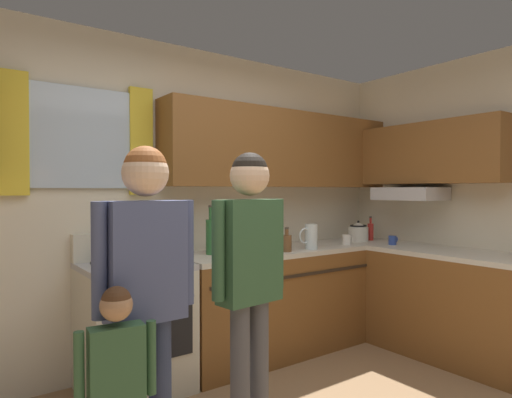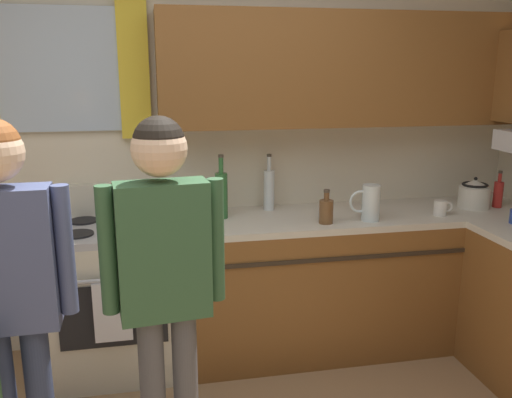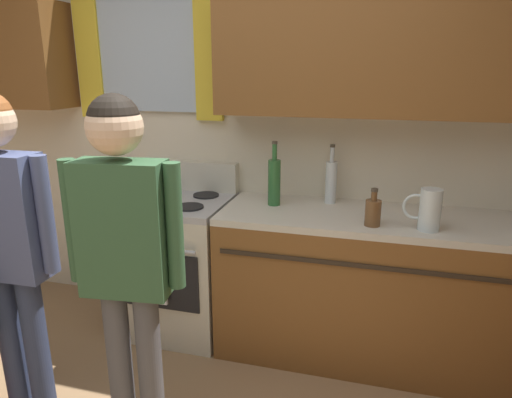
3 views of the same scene
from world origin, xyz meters
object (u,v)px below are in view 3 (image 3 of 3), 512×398
bottle_wine_green (274,181)px  adult_in_plaid (125,243)px  bottle_squat_brown (373,212)px  water_pitcher (429,209)px  stove_oven (176,261)px  adult_holding_child (5,229)px  bottle_tall_clear (331,181)px

bottle_wine_green → adult_in_plaid: (-0.38, -1.08, -0.03)m
bottle_squat_brown → adult_in_plaid: size_ratio=0.13×
water_pitcher → adult_in_plaid: (-1.25, -0.85, 0.01)m
stove_oven → adult_holding_child: size_ratio=0.68×
stove_oven → water_pitcher: bearing=-6.6°
bottle_squat_brown → bottle_wine_green: 0.64m
stove_oven → adult_in_plaid: (0.27, -1.03, 0.55)m
bottle_wine_green → water_pitcher: (0.87, -0.23, -0.04)m
stove_oven → bottle_squat_brown: bottle_squat_brown is taller
stove_oven → bottle_tall_clear: (0.98, 0.19, 0.57)m
bottle_tall_clear → water_pitcher: size_ratio=1.67×
water_pitcher → bottle_squat_brown: bearing=-178.9°
bottle_tall_clear → water_pitcher: 0.66m
bottle_squat_brown → adult_in_plaid: (-0.97, -0.85, 0.04)m
bottle_wine_green → adult_in_plaid: size_ratio=0.24×
bottle_wine_green → bottle_tall_clear: bearing=22.6°
stove_oven → adult_in_plaid: bearing=-75.1°
bottle_tall_clear → bottle_squat_brown: 0.46m
bottle_tall_clear → adult_holding_child: bearing=-137.0°
stove_oven → bottle_wine_green: (0.65, 0.06, 0.58)m
bottle_squat_brown → bottle_wine_green: size_ratio=0.52×
water_pitcher → adult_in_plaid: bearing=-145.7°
adult_holding_child → bottle_squat_brown: bearing=28.2°
bottle_wine_green → water_pitcher: bottle_wine_green is taller
water_pitcher → adult_in_plaid: adult_in_plaid is taller
bottle_wine_green → stove_oven: bearing=-175.2°
bottle_tall_clear → adult_holding_child: adult_holding_child is taller
bottle_squat_brown → adult_in_plaid: bearing=-139.0°
adult_holding_child → stove_oven: bearing=72.5°
adult_in_plaid → bottle_squat_brown: bearing=41.0°
stove_oven → bottle_squat_brown: bearing=-8.3°
bottle_squat_brown → adult_in_plaid: adult_in_plaid is taller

